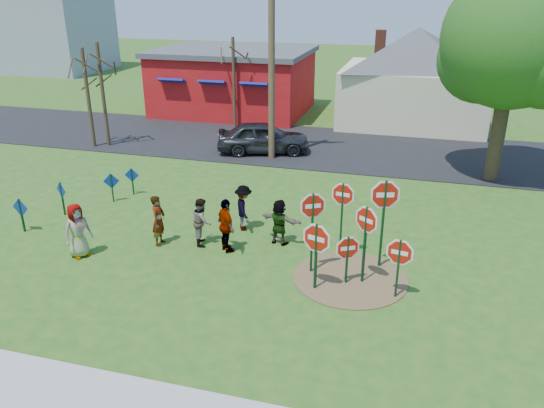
{
  "coord_description": "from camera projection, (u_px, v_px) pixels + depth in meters",
  "views": [
    {
      "loc": [
        5.82,
        -14.02,
        7.66
      ],
      "look_at": [
        1.72,
        0.85,
        1.21
      ],
      "focal_mm": 35.0,
      "sensor_mm": 36.0,
      "label": 1
    }
  ],
  "objects": [
    {
      "name": "blue_diamond_c",
      "position": [
        112.0,
        184.0,
        19.81
      ],
      "size": [
        0.55,
        0.25,
        1.13
      ],
      "rotation": [
        0.0,
        0.0,
        0.41
      ],
      "color": "#0F381D",
      "rests_on": "ground"
    },
    {
      "name": "person_e",
      "position": [
        226.0,
        226.0,
        16.04
      ],
      "size": [
        1.0,
        1.02,
        1.72
      ],
      "primitive_type": "imported",
      "rotation": [
        0.0,
        0.0,
        2.34
      ],
      "color": "#4E2F55",
      "rests_on": "ground"
    },
    {
      "name": "person_c",
      "position": [
        202.0,
        221.0,
        16.59
      ],
      "size": [
        0.8,
        0.9,
        1.52
      ],
      "primitive_type": "imported",
      "rotation": [
        0.0,
        0.0,
        1.94
      ],
      "color": "#964944",
      "rests_on": "ground"
    },
    {
      "name": "distant_building",
      "position": [
        46.0,
        26.0,
        48.86
      ],
      "size": [
        10.0,
        8.0,
        8.0
      ],
      "primitive_type": "cube",
      "color": "#8C939E",
      "rests_on": "ground"
    },
    {
      "name": "stop_sign_d",
      "position": [
        384.0,
        202.0,
        14.71
      ],
      "size": [
        1.09,
        0.35,
        2.82
      ],
      "rotation": [
        0.0,
        0.0,
        0.3
      ],
      "color": "#0F381D",
      "rests_on": "ground"
    },
    {
      "name": "blue_diamond_b",
      "position": [
        62.0,
        195.0,
        18.64
      ],
      "size": [
        0.54,
        0.28,
        1.24
      ],
      "rotation": [
        0.0,
        0.0,
        -0.46
      ],
      "color": "#0F381D",
      "rests_on": "ground"
    },
    {
      "name": "person_f",
      "position": [
        279.0,
        222.0,
        16.58
      ],
      "size": [
        1.44,
        0.75,
        1.49
      ],
      "primitive_type": "imported",
      "rotation": [
        0.0,
        0.0,
        2.91
      ],
      "color": "#1B5234",
      "rests_on": "ground"
    },
    {
      "name": "stop_sign_a",
      "position": [
        316.0,
        243.0,
        13.84
      ],
      "size": [
        1.05,
        0.34,
        2.06
      ],
      "rotation": [
        0.0,
        0.0,
        -0.3
      ],
      "color": "#0F381D",
      "rests_on": "ground"
    },
    {
      "name": "stop_sign_e",
      "position": [
        347.0,
        251.0,
        14.24
      ],
      "size": [
        0.81,
        0.46,
        1.55
      ],
      "rotation": [
        0.0,
        0.0,
        0.5
      ],
      "color": "#0F381D",
      "rests_on": "ground"
    },
    {
      "name": "road",
      "position": [
        295.0,
        145.0,
        27.07
      ],
      "size": [
        120.0,
        7.5,
        0.04
      ],
      "primitive_type": "cube",
      "color": "black",
      "rests_on": "ground"
    },
    {
      "name": "leafy_tree",
      "position": [
        517.0,
        46.0,
        20.16
      ],
      "size": [
        5.95,
        5.43,
        8.46
      ],
      "color": "#382819",
      "rests_on": "ground"
    },
    {
      "name": "bare_tree_east",
      "position": [
        234.0,
        70.0,
        29.26
      ],
      "size": [
        1.8,
        1.8,
        4.97
      ],
      "color": "#382819",
      "rests_on": "ground"
    },
    {
      "name": "dirt_patch",
      "position": [
        350.0,
        278.0,
        14.85
      ],
      "size": [
        3.2,
        3.2,
        0.03
      ],
      "primitive_type": "cylinder",
      "color": "brown",
      "rests_on": "ground"
    },
    {
      "name": "person_b",
      "position": [
        159.0,
        220.0,
        16.52
      ],
      "size": [
        0.43,
        0.62,
        1.63
      ],
      "primitive_type": "imported",
      "rotation": [
        0.0,
        0.0,
        1.64
      ],
      "color": "#1D654E",
      "rests_on": "ground"
    },
    {
      "name": "stop_sign_c",
      "position": [
        366.0,
        228.0,
        14.04
      ],
      "size": [
        0.84,
        0.56,
        2.39
      ],
      "rotation": [
        0.0,
        0.0,
        -0.58
      ],
      "color": "#0F381D",
      "rests_on": "ground"
    },
    {
      "name": "sidewalk",
      "position": [
        79.0,
        401.0,
        10.43
      ],
      "size": [
        22.0,
        1.8,
        0.08
      ],
      "primitive_type": "cube",
      "color": "#9E9E99",
      "rests_on": "ground"
    },
    {
      "name": "suv",
      "position": [
        263.0,
        137.0,
        25.52
      ],
      "size": [
        4.72,
        2.94,
        1.5
      ],
      "primitive_type": "imported",
      "rotation": [
        0.0,
        0.0,
        1.86
      ],
      "color": "#2A292E",
      "rests_on": "road"
    },
    {
      "name": "ground",
      "position": [
        213.0,
        243.0,
        16.85
      ],
      "size": [
        120.0,
        120.0,
        0.0
      ],
      "primitive_type": "plane",
      "color": "#235618",
      "rests_on": "ground"
    },
    {
      "name": "stop_sign_b",
      "position": [
        343.0,
        201.0,
        15.4
      ],
      "size": [
        0.92,
        0.15,
        2.47
      ],
      "rotation": [
        0.0,
        0.0,
        -0.14
      ],
      "color": "#0F381D",
      "rests_on": "ground"
    },
    {
      "name": "blue_diamond_d",
      "position": [
        132.0,
        178.0,
        20.5
      ],
      "size": [
        0.56,
        0.1,
        1.09
      ],
      "rotation": [
        0.0,
        0.0,
        0.15
      ],
      "color": "#0F381D",
      "rests_on": "ground"
    },
    {
      "name": "bare_tree_mid",
      "position": [
        101.0,
        80.0,
        25.7
      ],
      "size": [
        1.8,
        1.8,
        5.08
      ],
      "color": "#382819",
      "rests_on": "ground"
    },
    {
      "name": "utility_pole",
      "position": [
        272.0,
        50.0,
        23.07
      ],
      "size": [
        2.28,
        0.56,
        9.39
      ],
      "rotation": [
        0.0,
        0.0,
        0.19
      ],
      "color": "#4C3823",
      "rests_on": "ground"
    },
    {
      "name": "person_a",
      "position": [
        77.0,
        231.0,
        15.77
      ],
      "size": [
        0.87,
        0.98,
        1.69
      ],
      "primitive_type": "imported",
      "rotation": [
        0.0,
        0.0,
        1.07
      ],
      "color": "navy",
      "rests_on": "ground"
    },
    {
      "name": "stop_sign_f",
      "position": [
        399.0,
        256.0,
        13.5
      ],
      "size": [
        0.95,
        0.19,
        1.81
      ],
      "rotation": [
        0.0,
        0.0,
        -0.18
      ],
      "color": "#0F381D",
      "rests_on": "ground"
    },
    {
      "name": "blue_diamond_a",
      "position": [
        21.0,
        211.0,
        17.39
      ],
      "size": [
        0.65,
        0.11,
        1.19
      ],
      "rotation": [
        0.0,
        0.0,
        -0.14
      ],
      "color": "#0F381D",
      "rests_on": "ground"
    },
    {
      "name": "person_d",
      "position": [
        244.0,
        208.0,
        17.52
      ],
      "size": [
        0.96,
        1.16,
        1.56
      ],
      "primitive_type": "imported",
      "rotation": [
        0.0,
        0.0,
        2.03
      ],
      "color": "#39383D",
      "rests_on": "ground"
    },
    {
      "name": "red_building",
      "position": [
        234.0,
        81.0,
        33.45
      ],
      "size": [
        9.4,
        7.69,
        3.9
      ],
      "color": "#A51013",
      "rests_on": "ground"
    },
    {
      "name": "bare_tree_west",
      "position": [
        86.0,
        84.0,
        25.58
      ],
      "size": [
        1.8,
        1.8,
        4.85
      ],
      "color": "#382819",
      "rests_on": "ground"
    },
    {
      "name": "stop_sign_g",
      "position": [
        313.0,
        215.0,
        14.51
      ],
      "size": [
        0.88,
        0.48,
        2.55
      ],
      "rotation": [
        0.0,
        0.0,
        0.49
      ],
      "color": "#0F381D",
      "rests_on": "ground"
    },
    {
      "name": "cream_house",
      "position": [
        415.0,
        72.0,
        30.38
      ],
      "size": [
        9.4,
        9.4,
        6.5
      ],
      "color": "beige",
      "rests_on": "ground"
    }
  ]
}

